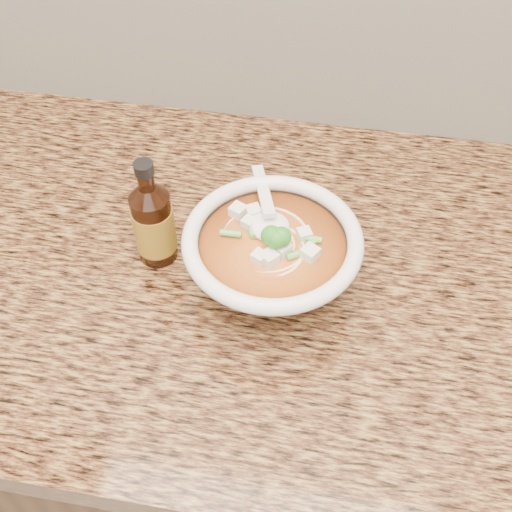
# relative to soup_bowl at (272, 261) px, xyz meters

# --- Properties ---
(cabinet) EXTENTS (4.00, 0.65, 0.86)m
(cabinet) POSITION_rel_soup_bowl_xyz_m (-0.02, 0.04, -0.52)
(cabinet) COLOR black
(cabinet) RESTS_ON ground
(counter_slab) EXTENTS (4.00, 0.68, 0.04)m
(counter_slab) POSITION_rel_soup_bowl_xyz_m (-0.02, 0.04, -0.07)
(counter_slab) COLOR olive
(counter_slab) RESTS_ON cabinet
(soup_bowl) EXTENTS (0.22, 0.24, 0.12)m
(soup_bowl) POSITION_rel_soup_bowl_xyz_m (0.00, 0.00, 0.00)
(soup_bowl) COLOR white
(soup_bowl) RESTS_ON counter_slab
(hot_sauce_bottle) EXTENTS (0.06, 0.06, 0.16)m
(hot_sauce_bottle) POSITION_rel_soup_bowl_xyz_m (-0.16, 0.03, 0.01)
(hot_sauce_bottle) COLOR black
(hot_sauce_bottle) RESTS_ON counter_slab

